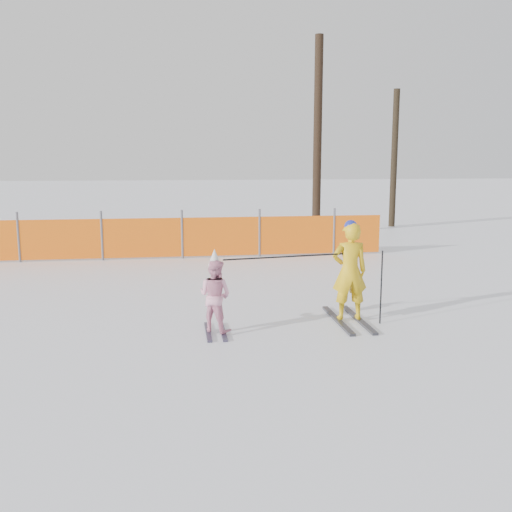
# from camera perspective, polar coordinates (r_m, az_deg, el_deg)

# --- Properties ---
(ground) EXTENTS (120.00, 120.00, 0.00)m
(ground) POSITION_cam_1_polar(r_m,az_deg,el_deg) (8.85, 0.45, -6.94)
(ground) COLOR white
(ground) RESTS_ON ground
(adult) EXTENTS (0.57, 1.58, 1.61)m
(adult) POSITION_cam_1_polar(r_m,az_deg,el_deg) (9.01, 9.33, -1.57)
(adult) COLOR black
(adult) RESTS_ON ground
(child) EXTENTS (0.66, 0.92, 1.25)m
(child) POSITION_cam_1_polar(r_m,az_deg,el_deg) (8.36, -4.12, -3.89)
(child) COLOR black
(child) RESTS_ON ground
(ski_poles) EXTENTS (2.46, 0.31, 1.15)m
(ski_poles) POSITION_cam_1_polar(r_m,az_deg,el_deg) (8.69, 6.60, -1.25)
(ski_poles) COLOR black
(ski_poles) RESTS_ON ground
(safety_fence) EXTENTS (15.28, 0.06, 1.25)m
(safety_fence) POSITION_cam_1_polar(r_m,az_deg,el_deg) (14.88, -16.78, 1.66)
(safety_fence) COLOR #595960
(safety_fence) RESTS_ON ground
(tree_trunks) EXTENTS (3.60, 1.92, 6.49)m
(tree_trunks) POSITION_cam_1_polar(r_m,az_deg,el_deg) (20.31, 9.02, 10.90)
(tree_trunks) COLOR black
(tree_trunks) RESTS_ON ground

